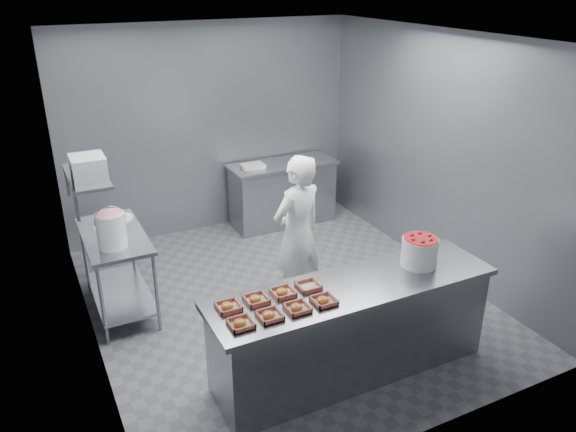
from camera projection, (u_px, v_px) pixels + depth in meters
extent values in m
plane|color=#4C4C51|center=(285.00, 299.00, 6.25)|extent=(4.50, 4.50, 0.00)
plane|color=white|center=(284.00, 37.00, 5.13)|extent=(4.50, 4.50, 0.00)
cube|color=slate|center=(211.00, 130.00, 7.53)|extent=(4.00, 0.04, 2.80)
cube|color=slate|center=(78.00, 216.00, 4.87)|extent=(0.04, 4.50, 2.80)
cube|color=slate|center=(439.00, 155.00, 6.50)|extent=(0.04, 4.50, 2.80)
cube|color=slate|center=(354.00, 287.00, 4.79)|extent=(2.60, 0.70, 0.05)
cube|color=slate|center=(352.00, 331.00, 4.97)|extent=(2.50, 0.64, 0.85)
cube|color=slate|center=(113.00, 236.00, 5.71)|extent=(0.60, 1.20, 0.04)
cube|color=slate|center=(121.00, 293.00, 5.99)|extent=(0.56, 1.15, 0.03)
cylinder|color=slate|center=(102.00, 306.00, 5.32)|extent=(0.04, 0.04, 0.88)
cylinder|color=slate|center=(157.00, 293.00, 5.54)|extent=(0.04, 0.04, 0.88)
cylinder|color=slate|center=(85.00, 256.00, 6.24)|extent=(0.04, 0.04, 0.88)
cylinder|color=slate|center=(132.00, 247.00, 6.45)|extent=(0.04, 0.04, 0.88)
cube|color=slate|center=(282.00, 165.00, 7.82)|extent=(1.50, 0.60, 0.05)
cube|color=slate|center=(283.00, 195.00, 8.00)|extent=(1.44, 0.55, 0.85)
cube|color=slate|center=(87.00, 176.00, 5.38)|extent=(0.35, 0.90, 0.03)
cube|color=tan|center=(241.00, 324.00, 4.22)|extent=(0.18, 0.18, 0.04)
cube|color=white|center=(246.00, 322.00, 4.25)|extent=(0.10, 0.06, 0.00)
ellipsoid|color=#C86E32|center=(240.00, 323.00, 4.21)|extent=(0.10, 0.10, 0.05)
cube|color=tan|center=(270.00, 316.00, 4.32)|extent=(0.18, 0.18, 0.04)
cube|color=white|center=(274.00, 314.00, 4.35)|extent=(0.10, 0.06, 0.00)
ellipsoid|color=#C86E32|center=(269.00, 315.00, 4.31)|extent=(0.10, 0.10, 0.05)
cube|color=tan|center=(297.00, 308.00, 4.41)|extent=(0.18, 0.18, 0.04)
cube|color=white|center=(302.00, 307.00, 4.45)|extent=(0.10, 0.06, 0.00)
ellipsoid|color=#C86E32|center=(296.00, 307.00, 4.41)|extent=(0.10, 0.10, 0.05)
cube|color=tan|center=(324.00, 301.00, 4.51)|extent=(0.18, 0.18, 0.04)
cube|color=white|center=(328.00, 300.00, 4.55)|extent=(0.10, 0.06, 0.00)
ellipsoid|color=#C86E32|center=(323.00, 300.00, 4.50)|extent=(0.10, 0.10, 0.05)
cube|color=tan|center=(228.00, 307.00, 4.43)|extent=(0.18, 0.18, 0.04)
cube|color=white|center=(233.00, 305.00, 4.47)|extent=(0.10, 0.06, 0.00)
ellipsoid|color=#C86E32|center=(227.00, 306.00, 4.42)|extent=(0.10, 0.10, 0.05)
cube|color=tan|center=(256.00, 299.00, 4.53)|extent=(0.18, 0.18, 0.04)
cube|color=white|center=(261.00, 298.00, 4.56)|extent=(0.10, 0.06, 0.00)
ellipsoid|color=#C86E32|center=(255.00, 299.00, 4.52)|extent=(0.10, 0.10, 0.05)
cube|color=tan|center=(283.00, 292.00, 4.63)|extent=(0.18, 0.18, 0.04)
cube|color=white|center=(287.00, 291.00, 4.66)|extent=(0.10, 0.06, 0.00)
ellipsoid|color=#C86E32|center=(282.00, 292.00, 4.62)|extent=(0.10, 0.10, 0.05)
cube|color=tan|center=(309.00, 286.00, 4.73)|extent=(0.18, 0.18, 0.04)
cube|color=white|center=(312.00, 285.00, 4.76)|extent=(0.10, 0.06, 0.00)
imported|color=white|center=(297.00, 234.00, 5.80)|extent=(0.71, 0.57, 1.71)
cylinder|color=silver|center=(419.00, 252.00, 5.05)|extent=(0.33, 0.33, 0.26)
cylinder|color=red|center=(421.00, 240.00, 5.01)|extent=(0.31, 0.31, 0.04)
cylinder|color=silver|center=(111.00, 230.00, 5.37)|extent=(0.28, 0.28, 0.35)
cylinder|color=#E6737C|center=(109.00, 214.00, 5.30)|extent=(0.26, 0.26, 0.02)
torus|color=slate|center=(110.00, 220.00, 5.33)|extent=(0.29, 0.01, 0.29)
cylinder|color=silver|center=(120.00, 218.00, 6.05)|extent=(0.31, 0.31, 0.02)
cube|color=#CCB28C|center=(101.00, 228.00, 5.82)|extent=(0.15, 0.13, 0.02)
cube|color=gray|center=(89.00, 170.00, 5.11)|extent=(0.30, 0.34, 0.26)
cube|color=silver|center=(253.00, 166.00, 7.62)|extent=(0.32, 0.25, 0.05)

